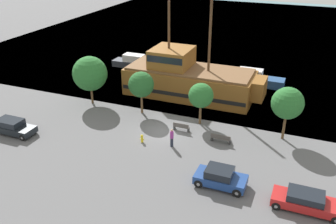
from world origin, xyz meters
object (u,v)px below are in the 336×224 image
object	(u,v)px
fire_hydrant	(142,138)
parked_car_curb_front	(11,126)
moored_boat_outer	(137,63)
pirate_ship	(188,79)
bench_promenade_west	(181,127)
parked_car_curb_mid	(306,201)
moored_boat_dockside	(253,79)
bench_promenade_east	(221,138)
parked_car_curb_rear	(220,177)
pedestrian_walking_near	(172,138)

from	to	relation	value
fire_hydrant	parked_car_curb_front	bearing A→B (deg)	-165.79
moored_boat_outer	parked_car_curb_front	bearing A→B (deg)	-96.06
pirate_ship	bench_promenade_west	world-z (taller)	pirate_ship
parked_car_curb_mid	fire_hydrant	bearing A→B (deg)	164.22
pirate_ship	moored_boat_outer	bearing A→B (deg)	146.32
pirate_ship	parked_car_curb_mid	xyz separation A→B (m)	(14.46, -16.41, -1.38)
moored_boat_dockside	fire_hydrant	size ratio (longest dim) A/B	9.75
bench_promenade_east	bench_promenade_west	size ratio (longest dim) A/B	1.17
moored_boat_dockside	parked_car_curb_rear	xyz separation A→B (m)	(1.63, -22.45, -0.00)
bench_promenade_east	pedestrian_walking_near	xyz separation A→B (m)	(-3.93, -2.33, 0.46)
moored_boat_outer	fire_hydrant	size ratio (longest dim) A/B	9.57
parked_car_curb_front	bench_promenade_west	bearing A→B (deg)	23.62
pirate_ship	bench_promenade_west	bearing A→B (deg)	-74.83
parked_car_curb_rear	fire_hydrant	xyz separation A→B (m)	(-8.40, 3.73, -0.33)
bench_promenade_east	moored_boat_outer	bearing A→B (deg)	135.62
fire_hydrant	bench_promenade_west	xyz separation A→B (m)	(2.60, 3.42, 0.02)
parked_car_curb_front	pedestrian_walking_near	xyz separation A→B (m)	(15.23, 3.46, 0.20)
pirate_ship	bench_promenade_east	bearing A→B (deg)	-55.68
parked_car_curb_front	pedestrian_walking_near	world-z (taller)	pedestrian_walking_near
parked_car_curb_rear	pedestrian_walking_near	world-z (taller)	pedestrian_walking_near
bench_promenade_west	fire_hydrant	bearing A→B (deg)	-127.22
moored_boat_outer	parked_car_curb_rear	distance (m)	29.34
pirate_ship	pedestrian_walking_near	world-z (taller)	pirate_ship
parked_car_curb_mid	pedestrian_walking_near	size ratio (longest dim) A/B	2.70
moored_boat_dockside	fire_hydrant	bearing A→B (deg)	-109.88
parked_car_curb_front	parked_car_curb_rear	bearing A→B (deg)	-1.64
bench_promenade_east	pedestrian_walking_near	distance (m)	4.59
fire_hydrant	bench_promenade_east	bearing A→B (deg)	21.42
pirate_ship	fire_hydrant	bearing A→B (deg)	-90.91
pedestrian_walking_near	parked_car_curb_rear	bearing A→B (deg)	-36.09
parked_car_curb_mid	pedestrian_walking_near	bearing A→B (deg)	159.31
pedestrian_walking_near	bench_promenade_west	bearing A→B (deg)	94.32
parked_car_curb_front	pedestrian_walking_near	distance (m)	15.62
moored_boat_outer	parked_car_curb_front	world-z (taller)	moored_boat_outer
bench_promenade_west	bench_promenade_east	bearing A→B (deg)	-10.41
moored_boat_outer	parked_car_curb_front	distance (m)	22.35
bench_promenade_east	parked_car_curb_mid	bearing A→B (deg)	-40.72
parked_car_curb_front	parked_car_curb_mid	world-z (taller)	parked_car_curb_front
parked_car_curb_front	bench_promenade_east	size ratio (longest dim) A/B	2.55
moored_boat_dockside	fire_hydrant	distance (m)	19.90
parked_car_curb_mid	bench_promenade_east	distance (m)	10.41
parked_car_curb_front	moored_boat_dockside	bearing A→B (deg)	48.75
moored_boat_dockside	moored_boat_outer	xyz separation A→B (m)	(-16.81, 0.38, -0.05)
moored_boat_outer	parked_car_curb_rear	bearing A→B (deg)	-51.07
moored_boat_dockside	moored_boat_outer	size ratio (longest dim) A/B	1.02
bench_promenade_west	parked_car_curb_front	bearing A→B (deg)	-156.38
parked_car_curb_front	bench_promenade_west	world-z (taller)	parked_car_curb_front
parked_car_curb_rear	pedestrian_walking_near	size ratio (longest dim) A/B	2.21
moored_boat_dockside	pedestrian_walking_near	distance (m)	18.81
moored_boat_dockside	bench_promenade_west	xyz separation A→B (m)	(-4.17, -15.30, -0.31)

